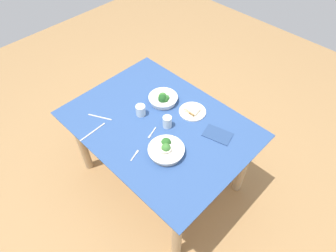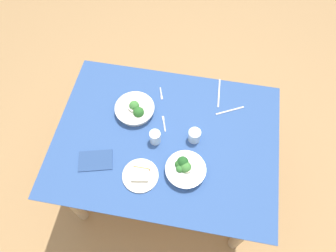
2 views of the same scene
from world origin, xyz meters
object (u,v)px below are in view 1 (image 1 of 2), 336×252
object	(u,v)px
bread_side_plate	(192,111)
water_glass_side	(141,110)
broccoli_bowl_near	(166,150)
fork_by_near_bowl	(135,155)
fork_by_far_bowl	(152,133)
water_glass_center	(167,122)
table_knife_left	(93,132)
napkin_folded_upper	(218,135)
broccoli_bowl_far	(163,99)
table_knife_right	(100,117)

from	to	relation	value
bread_side_plate	water_glass_side	world-z (taller)	water_glass_side
broccoli_bowl_near	fork_by_near_bowl	bearing A→B (deg)	-129.32
broccoli_bowl_near	fork_by_far_bowl	size ratio (longest dim) A/B	2.30
bread_side_plate	water_glass_center	size ratio (longest dim) A/B	2.30
water_glass_center	table_knife_left	world-z (taller)	water_glass_center
broccoli_bowl_near	water_glass_center	xyz separation A→B (m)	(-0.16, 0.17, 0.01)
water_glass_center	napkin_folded_upper	distance (m)	0.36
broccoli_bowl_near	table_knife_left	size ratio (longest dim) A/B	1.11
table_knife_left	broccoli_bowl_near	bearing A→B (deg)	-67.51
broccoli_bowl_far	water_glass_center	bearing A→B (deg)	-38.36
broccoli_bowl_far	table_knife_left	bearing A→B (deg)	-103.44
water_glass_side	napkin_folded_upper	distance (m)	0.58
table_knife_left	napkin_folded_upper	distance (m)	0.88
broccoli_bowl_far	table_knife_left	distance (m)	0.58
water_glass_center	table_knife_left	size ratio (longest dim) A/B	0.40
water_glass_center	table_knife_right	distance (m)	0.51
bread_side_plate	table_knife_left	xyz separation A→B (m)	(-0.37, -0.64, -0.01)
broccoli_bowl_far	table_knife_left	xyz separation A→B (m)	(-0.14, -0.57, -0.03)
water_glass_side	table_knife_left	world-z (taller)	water_glass_side
broccoli_bowl_near	water_glass_center	bearing A→B (deg)	132.76
broccoli_bowl_far	table_knife_right	size ratio (longest dim) A/B	1.20
table_knife_left	bread_side_plate	bearing A→B (deg)	-33.18
broccoli_bowl_far	water_glass_side	bearing A→B (deg)	-96.30
fork_by_far_bowl	table_knife_right	world-z (taller)	same
napkin_folded_upper	broccoli_bowl_far	bearing A→B (deg)	-176.68
water_glass_side	fork_by_near_bowl	world-z (taller)	water_glass_side
table_knife_right	napkin_folded_upper	world-z (taller)	napkin_folded_upper
broccoli_bowl_near	fork_by_far_bowl	distance (m)	0.20
bread_side_plate	table_knife_right	distance (m)	0.69
bread_side_plate	fork_by_near_bowl	distance (m)	0.56
water_glass_side	bread_side_plate	bearing A→B (deg)	47.47
broccoli_bowl_near	water_glass_side	world-z (taller)	broccoli_bowl_near
fork_by_far_bowl	fork_by_near_bowl	world-z (taller)	same
broccoli_bowl_near	table_knife_left	bearing A→B (deg)	-154.50
broccoli_bowl_near	table_knife_right	size ratio (longest dim) A/B	1.30
broccoli_bowl_far	broccoli_bowl_near	xyz separation A→B (m)	(0.36, -0.33, -0.00)
fork_by_near_bowl	bread_side_plate	bearing A→B (deg)	-18.85
broccoli_bowl_far	table_knife_left	world-z (taller)	broccoli_bowl_far
water_glass_center	fork_by_near_bowl	bearing A→B (deg)	-84.93
fork_by_near_bowl	table_knife_left	size ratio (longest dim) A/B	0.42
broccoli_bowl_near	table_knife_right	bearing A→B (deg)	-168.83
broccoli_bowl_far	fork_by_far_bowl	world-z (taller)	broccoli_bowl_far
bread_side_plate	table_knife_left	world-z (taller)	bread_side_plate
bread_side_plate	water_glass_side	xyz separation A→B (m)	(-0.26, -0.28, 0.03)
napkin_folded_upper	bread_side_plate	bearing A→B (deg)	171.04
bread_side_plate	fork_by_far_bowl	size ratio (longest dim) A/B	1.91
fork_by_far_bowl	napkin_folded_upper	distance (m)	0.46
broccoli_bowl_near	water_glass_center	world-z (taller)	broccoli_bowl_near
water_glass_side	fork_by_near_bowl	bearing A→B (deg)	-48.16
broccoli_bowl_far	napkin_folded_upper	bearing A→B (deg)	3.32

